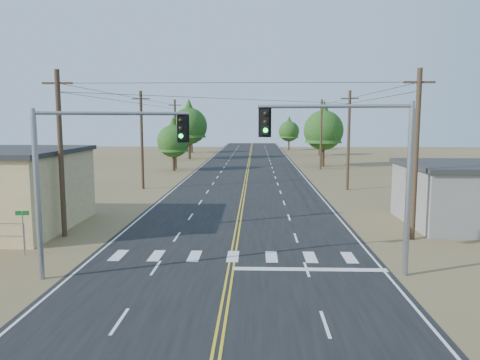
{
  "coord_description": "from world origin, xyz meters",
  "views": [
    {
      "loc": [
        1.17,
        -15.52,
        7.03
      ],
      "look_at": [
        0.23,
        12.11,
        3.5
      ],
      "focal_mm": 35.0,
      "sensor_mm": 36.0,
      "label": 1
    }
  ],
  "objects": [
    {
      "name": "tree_right_near",
      "position": [
        11.46,
        56.38,
        6.16
      ],
      "size": [
        6.04,
        6.04,
        10.06
      ],
      "color": "#3F2D1E",
      "rests_on": "ground"
    },
    {
      "name": "street_sign",
      "position": [
        -11.0,
        8.0,
        1.58
      ],
      "size": [
        0.7,
        0.11,
        2.35
      ],
      "rotation": [
        0.0,
        0.0,
        0.12
      ],
      "color": "gray",
      "rests_on": "ground"
    },
    {
      "name": "tree_left_mid",
      "position": [
        -10.96,
        69.37,
        6.7
      ],
      "size": [
        6.57,
        6.57,
        10.95
      ],
      "color": "#3F2D1E",
      "rests_on": "ground"
    },
    {
      "name": "tree_right_far",
      "position": [
        9.0,
        96.14,
        4.96
      ],
      "size": [
        4.86,
        4.86,
        8.1
      ],
      "color": "#3F2D1E",
      "rests_on": "ground"
    },
    {
      "name": "ground",
      "position": [
        0.0,
        0.0,
        0.0
      ],
      "size": [
        220.0,
        220.0,
        0.0
      ],
      "primitive_type": "plane",
      "color": "olive",
      "rests_on": "ground"
    },
    {
      "name": "utility_pole_right_near",
      "position": [
        10.5,
        12.0,
        5.12
      ],
      "size": [
        1.8,
        0.3,
        10.0
      ],
      "color": "#4C3826",
      "rests_on": "ground"
    },
    {
      "name": "utility_pole_left_far",
      "position": [
        -10.5,
        52.0,
        5.12
      ],
      "size": [
        1.8,
        0.3,
        10.0
      ],
      "color": "#4C3826",
      "rests_on": "ground"
    },
    {
      "name": "signal_mast_left",
      "position": [
        -6.47,
        4.96,
        5.15
      ],
      "size": [
        6.54,
        2.4,
        7.55
      ],
      "rotation": [
        0.0,
        0.0,
        0.33
      ],
      "color": "gray",
      "rests_on": "ground"
    },
    {
      "name": "signal_mast_right",
      "position": [
        6.01,
        5.59,
        5.36
      ],
      "size": [
        6.88,
        1.07,
        7.88
      ],
      "rotation": [
        0.0,
        0.0,
        -0.12
      ],
      "color": "gray",
      "rests_on": "ground"
    },
    {
      "name": "tree_right_mid",
      "position": [
        14.0,
        79.41,
        4.41
      ],
      "size": [
        4.33,
        4.33,
        7.21
      ],
      "color": "#3F2D1E",
      "rests_on": "ground"
    },
    {
      "name": "utility_pole_left_mid",
      "position": [
        -10.5,
        32.0,
        5.12
      ],
      "size": [
        1.8,
        0.3,
        10.0
      ],
      "color": "#4C3826",
      "rests_on": "ground"
    },
    {
      "name": "utility_pole_left_near",
      "position": [
        -10.5,
        12.0,
        5.12
      ],
      "size": [
        1.8,
        0.3,
        10.0
      ],
      "color": "#4C3826",
      "rests_on": "ground"
    },
    {
      "name": "utility_pole_right_mid",
      "position": [
        10.5,
        32.0,
        5.12
      ],
      "size": [
        1.8,
        0.3,
        10.0
      ],
      "color": "#4C3826",
      "rests_on": "ground"
    },
    {
      "name": "tree_left_near",
      "position": [
        -10.35,
        49.45,
        4.62
      ],
      "size": [
        4.54,
        4.54,
        7.56
      ],
      "color": "#3F2D1E",
      "rests_on": "ground"
    },
    {
      "name": "road",
      "position": [
        0.0,
        30.0,
        0.01
      ],
      "size": [
        15.0,
        200.0,
        0.02
      ],
      "primitive_type": "cube",
      "color": "black",
      "rests_on": "ground"
    },
    {
      "name": "utility_pole_right_far",
      "position": [
        10.5,
        52.0,
        5.12
      ],
      "size": [
        1.8,
        0.3,
        10.0
      ],
      "color": "#4C3826",
      "rests_on": "ground"
    },
    {
      "name": "tree_left_far",
      "position": [
        -12.87,
        86.33,
        4.64
      ],
      "size": [
        4.56,
        4.56,
        7.6
      ],
      "color": "#3F2D1E",
      "rests_on": "ground"
    }
  ]
}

